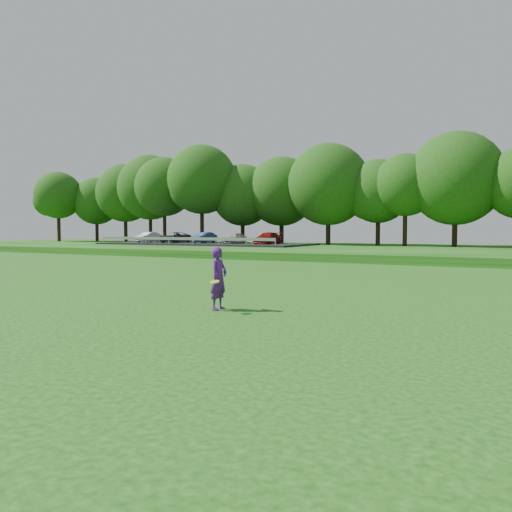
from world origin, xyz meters
The scene contains 6 objects.
ground centered at (0.00, 0.00, 0.00)m, with size 140.00×140.00×0.00m, color #12430C.
berm centered at (0.00, 34.00, 0.30)m, with size 130.00×30.00×0.60m, color #12430C.
walking_path centered at (0.00, 20.00, 0.02)m, with size 130.00×1.60×0.04m, color gray.
treeline centered at (0.00, 38.00, 8.10)m, with size 104.00×7.00×15.00m, color #1D430F, non-canonical shape.
parking_lot centered at (-23.94, 32.81, 1.03)m, with size 24.00×9.00×1.38m.
woman centered at (0.22, -1.33, 0.88)m, with size 0.56×0.98×1.76m.
Camera 1 is at (7.77, -12.97, 2.23)m, focal length 35.00 mm.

